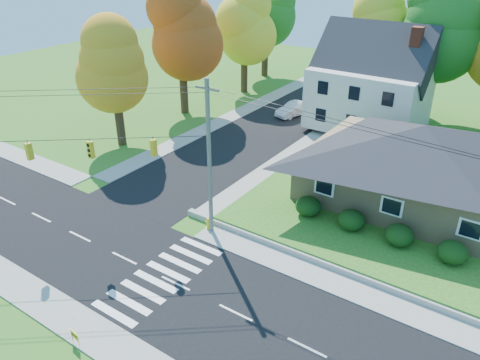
% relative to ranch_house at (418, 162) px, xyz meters
% --- Properties ---
extents(ground, '(120.00, 120.00, 0.00)m').
position_rel_ranch_house_xyz_m(ground, '(-8.00, -16.00, -3.27)').
color(ground, '#3D7923').
extents(road_main, '(90.00, 8.00, 0.02)m').
position_rel_ranch_house_xyz_m(road_main, '(-8.00, -16.00, -3.26)').
color(road_main, black).
rests_on(road_main, ground).
extents(road_cross, '(8.00, 44.00, 0.02)m').
position_rel_ranch_house_xyz_m(road_cross, '(-16.00, 10.00, -3.25)').
color(road_cross, black).
rests_on(road_cross, ground).
extents(sidewalk_north, '(90.00, 2.00, 0.08)m').
position_rel_ranch_house_xyz_m(sidewalk_north, '(-8.00, -11.00, -3.23)').
color(sidewalk_north, '#9C9A90').
rests_on(sidewalk_north, ground).
extents(sidewalk_south, '(90.00, 2.00, 0.08)m').
position_rel_ranch_house_xyz_m(sidewalk_south, '(-8.00, -21.00, -3.23)').
color(sidewalk_south, '#9C9A90').
rests_on(sidewalk_south, ground).
extents(ranch_house, '(14.60, 10.60, 5.40)m').
position_rel_ranch_house_xyz_m(ranch_house, '(0.00, 0.00, 0.00)').
color(ranch_house, tan).
rests_on(ranch_house, lawn).
extents(colonial_house, '(10.40, 8.40, 9.60)m').
position_rel_ranch_house_xyz_m(colonial_house, '(-7.96, 12.00, 1.32)').
color(colonial_house, silver).
rests_on(colonial_house, lawn).
extents(hedge_row, '(10.70, 1.70, 1.27)m').
position_rel_ranch_house_xyz_m(hedge_row, '(-0.50, -6.20, -2.13)').
color(hedge_row, '#163A10').
rests_on(hedge_row, lawn).
extents(traffic_infrastructure, '(38.10, 10.66, 10.00)m').
position_rel_ranch_house_xyz_m(traffic_infrastructure, '(-8.15, -14.65, 1.88)').
color(traffic_infrastructure, '#666059').
rests_on(traffic_infrastructure, ground).
extents(tree_lot_0, '(6.72, 6.72, 12.51)m').
position_rel_ranch_house_xyz_m(tree_lot_0, '(-10.00, 18.00, 5.04)').
color(tree_lot_0, '#3F2A19').
rests_on(tree_lot_0, lawn).
extents(tree_lot_1, '(7.84, 7.84, 14.60)m').
position_rel_ranch_house_xyz_m(tree_lot_1, '(-4.00, 17.00, 6.35)').
color(tree_lot_1, '#3F2A19').
rests_on(tree_lot_1, lawn).
extents(tree_west_0, '(6.16, 6.16, 11.47)m').
position_rel_ranch_house_xyz_m(tree_west_0, '(-25.00, -4.00, 3.89)').
color(tree_west_0, '#3F2A19').
rests_on(tree_west_0, ground).
extents(tree_west_1, '(7.28, 7.28, 13.56)m').
position_rel_ranch_house_xyz_m(tree_west_1, '(-26.00, 6.00, 5.20)').
color(tree_west_1, '#3F2A19').
rests_on(tree_west_1, ground).
extents(tree_west_2, '(6.72, 6.72, 12.51)m').
position_rel_ranch_house_xyz_m(tree_west_2, '(-25.00, 16.00, 4.54)').
color(tree_west_2, '#3F2A19').
rests_on(tree_west_2, ground).
extents(tree_west_3, '(7.84, 7.84, 14.60)m').
position_rel_ranch_house_xyz_m(tree_west_3, '(-27.00, 24.00, 5.85)').
color(tree_west_3, '#3F2A19').
rests_on(tree_west_3, ground).
extents(white_car, '(2.63, 4.58, 1.43)m').
position_rel_ranch_house_xyz_m(white_car, '(-15.73, 11.67, -2.53)').
color(white_car, silver).
rests_on(white_car, road_cross).
extents(fire_hydrant, '(0.47, 0.36, 0.82)m').
position_rel_ranch_house_xyz_m(fire_hydrant, '(-9.83, -10.70, -2.88)').
color(fire_hydrant, yellow).
rests_on(fire_hydrant, ground).
extents(yard_sign, '(0.62, 0.11, 0.78)m').
position_rel_ranch_house_xyz_m(yard_sign, '(-8.94, -21.85, -2.71)').
color(yard_sign, black).
rests_on(yard_sign, ground).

